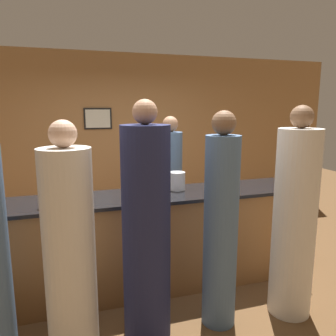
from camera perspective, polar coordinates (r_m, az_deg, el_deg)
name	(u,v)px	position (r m, az deg, el deg)	size (l,w,h in m)	color
ground_plane	(155,285)	(3.83, -2.25, -19.66)	(14.00, 14.00, 0.00)	brown
back_wall	(119,139)	(5.56, -8.56, 4.95)	(8.00, 0.08, 2.80)	#A37547
bar_counter	(155,240)	(3.60, -2.31, -12.50)	(3.37, 0.66, 1.03)	brown
bartender	(170,189)	(4.40, 0.38, -3.65)	(0.32, 0.32, 1.82)	#4C6B93
guest_0	(294,221)	(3.24, 21.13, -8.62)	(0.39, 0.39, 1.95)	silver
guest_1	(221,228)	(2.92, 9.16, -10.20)	(0.30, 0.30, 1.90)	#4C6B93
guest_2	(69,249)	(2.71, -16.78, -13.40)	(0.40, 0.40, 1.84)	silver
guest_3	(146,232)	(2.73, -3.78, -11.09)	(0.40, 0.40, 1.99)	#1E234C
wine_bottle_0	(213,179)	(3.62, 7.79, -1.89)	(0.07, 0.07, 0.30)	black
ice_bucket	(177,181)	(3.59, 1.60, -2.26)	(0.18, 0.18, 0.20)	silver
wine_glass_0	(225,182)	(3.47, 9.91, -2.49)	(0.06, 0.06, 0.17)	silver
wine_glass_1	(139,188)	(3.19, -5.04, -3.42)	(0.08, 0.08, 0.17)	silver
wine_glass_2	(42,196)	(3.13, -21.10, -4.60)	(0.07, 0.07, 0.15)	silver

